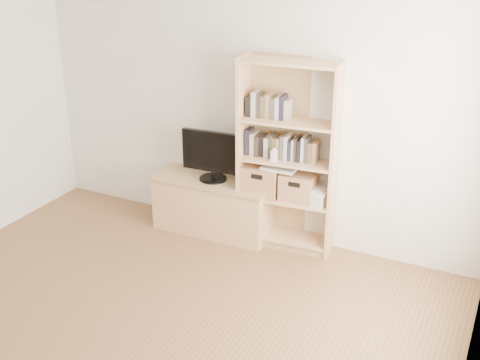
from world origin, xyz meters
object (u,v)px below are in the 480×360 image
Objects in this scene: basket_left at (262,179)px; tv_stand at (214,206)px; television at (213,156)px; bookshelf at (288,157)px; baby_monitor at (274,156)px; laptop at (280,167)px; basket_right at (298,186)px.

tv_stand is at bearing -179.01° from basket_left.
television reaches higher than tv_stand.
bookshelf reaches higher than baby_monitor.
baby_monitor is (-0.09, -0.11, 0.03)m from bookshelf.
bookshelf reaches higher than basket_left.
baby_monitor is 0.16m from laptop.
bookshelf is at bearing 178.69° from basket_right.
bookshelf is 5.80× the size of basket_right.
tv_stand is at bearing -177.30° from laptop.
baby_monitor is 0.33× the size of laptop.
bookshelf is at bearing 3.35° from basket_left.
television is at bearing 172.62° from baby_monitor.
laptop reaches higher than basket_left.
basket_right is (0.86, 0.06, 0.36)m from tv_stand.
basket_left is (-0.24, -0.03, -0.26)m from bookshelf.
basket_right is at bearing -2.60° from bookshelf.
baby_monitor is at bearing -8.26° from television.
laptop is (0.18, -0.00, 0.15)m from basket_left.
baby_monitor is (0.66, -0.05, 0.66)m from tv_stand.
television is 1.80× the size of basket_left.
tv_stand is at bearing 179.59° from bookshelf.
tv_stand is at bearing 176.04° from television.
television is (-0.75, -0.06, -0.10)m from bookshelf.
tv_stand is 0.63m from basket_left.
television is at bearing -179.01° from basket_left.
baby_monitor is 0.30× the size of basket_left.
television is 2.00× the size of basket_right.
bookshelf is 0.12m from laptop.
baby_monitor is at bearing -32.00° from basket_left.
tv_stand is at bearing 172.62° from baby_monitor.
basket_left is at bearing -178.71° from basket_right.
basket_right is 0.98× the size of laptop.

